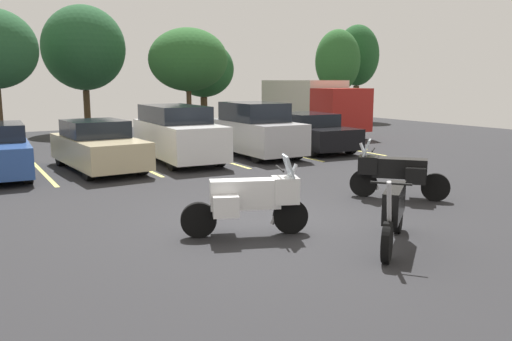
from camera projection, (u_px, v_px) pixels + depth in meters
The scene contains 15 objects.
ground at pixel (271, 226), 10.06m from camera, with size 44.00×44.00×0.10m, color #262628.
motorcycle_touring at pixel (250, 199), 9.17m from camera, with size 2.16×1.15×1.43m.
motorcycle_second at pixel (395, 171), 12.05m from camera, with size 1.62×1.74×1.37m.
motorcycle_third at pixel (394, 212), 8.56m from camera, with size 1.86×1.56×1.27m.
parking_stripes at pixel (93, 169), 16.18m from camera, with size 20.09×4.80×0.01m.
car_champagne at pixel (98, 146), 15.95m from camera, with size 2.11×4.57×1.52m.
car_white at pixel (178, 134), 17.65m from camera, with size 2.00×4.92×1.88m.
car_silver at pixel (256, 130), 18.86m from camera, with size 1.84×4.23×1.93m.
car_black at pixel (309, 132), 20.42m from camera, with size 2.23×4.60×1.45m.
box_truck at pixel (312, 105), 26.39m from camera, with size 2.47×6.44×2.72m.
tree_center at pixel (84, 48), 27.38m from camera, with size 4.29×4.29×6.60m.
tree_left at pixel (203, 69), 30.98m from camera, with size 3.62×3.62×5.05m.
tree_rear at pixel (338, 61), 31.78m from camera, with size 2.74×2.74×5.78m.
tree_right at pixel (188, 60), 25.56m from camera, with size 3.87×3.87×5.26m.
tree_far_right at pixel (357, 56), 34.90m from camera, with size 2.89×2.89×6.38m.
Camera 1 is at (-5.12, -8.28, 2.72)m, focal length 36.61 mm.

